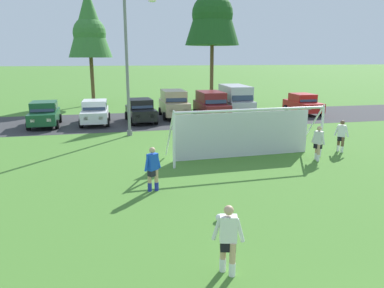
# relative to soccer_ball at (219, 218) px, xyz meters

# --- Properties ---
(ground_plane) EXTENTS (400.00, 400.00, 0.00)m
(ground_plane) POSITION_rel_soccer_ball_xyz_m (1.19, 7.89, -0.11)
(ground_plane) COLOR #477A2D
(parking_lot_strip) EXTENTS (52.00, 8.40, 0.01)m
(parking_lot_strip) POSITION_rel_soccer_ball_xyz_m (1.19, 18.30, -0.11)
(parking_lot_strip) COLOR #333335
(parking_lot_strip) RESTS_ON ground
(soccer_ball) EXTENTS (0.22, 0.22, 0.22)m
(soccer_ball) POSITION_rel_soccer_ball_xyz_m (0.00, 0.00, 0.00)
(soccer_ball) COLOR white
(soccer_ball) RESTS_ON ground
(soccer_goal) EXTENTS (7.50, 2.26, 2.57)m
(soccer_goal) POSITION_rel_soccer_ball_xyz_m (3.25, 6.50, 1.18)
(soccer_goal) COLOR white
(soccer_goal) RESTS_ON ground
(player_striker_near) EXTENTS (0.58, 0.59, 1.64)m
(player_striker_near) POSITION_rel_soccer_ball_xyz_m (8.46, 6.48, 0.71)
(player_striker_near) COLOR brown
(player_striker_near) RESTS_ON ground
(player_midfield_center) EXTENTS (0.40, 0.72, 1.64)m
(player_midfield_center) POSITION_rel_soccer_ball_xyz_m (6.43, 5.30, 0.71)
(player_midfield_center) COLOR tan
(player_midfield_center) RESTS_ON ground
(player_defender_far) EXTENTS (0.67, 0.47, 1.64)m
(player_defender_far) POSITION_rel_soccer_ball_xyz_m (-1.62, 2.96, 0.71)
(player_defender_far) COLOR tan
(player_defender_far) RESTS_ON ground
(player_winger_left) EXTENTS (0.71, 0.37, 1.64)m
(player_winger_left) POSITION_rel_soccer_ball_xyz_m (-0.61, -2.62, 0.71)
(player_winger_left) COLOR tan
(player_winger_left) RESTS_ON ground
(parked_car_slot_far_left) EXTENTS (2.18, 4.27, 1.72)m
(parked_car_slot_far_left) POSITION_rel_soccer_ball_xyz_m (-7.55, 17.47, 0.77)
(parked_car_slot_far_left) COLOR #194C2D
(parked_car_slot_far_left) RESTS_ON ground
(parked_car_slot_left) EXTENTS (2.12, 4.24, 1.72)m
(parked_car_slot_left) POSITION_rel_soccer_ball_xyz_m (-4.09, 17.57, 0.77)
(parked_car_slot_left) COLOR silver
(parked_car_slot_left) RESTS_ON ground
(parked_car_slot_center_left) EXTENTS (2.25, 4.31, 1.72)m
(parked_car_slot_center_left) POSITION_rel_soccer_ball_xyz_m (-0.79, 17.70, 0.77)
(parked_car_slot_center_left) COLOR black
(parked_car_slot_center_left) RESTS_ON ground
(parked_car_slot_center) EXTENTS (2.19, 4.63, 2.16)m
(parked_car_slot_center) POSITION_rel_soccer_ball_xyz_m (2.05, 19.44, 1.00)
(parked_car_slot_center) COLOR tan
(parked_car_slot_center) RESTS_ON ground
(parked_car_slot_center_right) EXTENTS (2.17, 4.61, 2.16)m
(parked_car_slot_center_right) POSITION_rel_soccer_ball_xyz_m (4.68, 17.66, 1.00)
(parked_car_slot_center_right) COLOR maroon
(parked_car_slot_center_right) RESTS_ON ground
(parked_car_slot_right) EXTENTS (2.39, 4.90, 2.52)m
(parked_car_slot_right) POSITION_rel_soccer_ball_xyz_m (7.03, 18.70, 1.23)
(parked_car_slot_right) COLOR #B2B2BC
(parked_car_slot_right) RESTS_ON ground
(parked_car_slot_far_right) EXTENTS (2.13, 4.25, 1.72)m
(parked_car_slot_far_right) POSITION_rel_soccer_ball_xyz_m (13.11, 18.66, 0.77)
(parked_car_slot_far_right) COLOR red
(parked_car_slot_far_right) RESTS_ON ground
(tree_left_edge) EXTENTS (4.25, 4.25, 11.33)m
(tree_left_edge) POSITION_rel_soccer_ball_xyz_m (-4.62, 29.00, 7.68)
(tree_left_edge) COLOR brown
(tree_left_edge) RESTS_ON ground
(tree_mid_left) EXTENTS (5.32, 5.32, 14.18)m
(tree_mid_left) POSITION_rel_soccer_ball_xyz_m (7.13, 26.26, 9.65)
(tree_mid_left) COLOR brown
(tree_mid_left) RESTS_ON ground
(street_lamp) EXTENTS (2.00, 0.32, 8.16)m
(street_lamp) POSITION_rel_soccer_ball_xyz_m (-1.73, 12.97, 4.11)
(street_lamp) COLOR slate
(street_lamp) RESTS_ON ground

